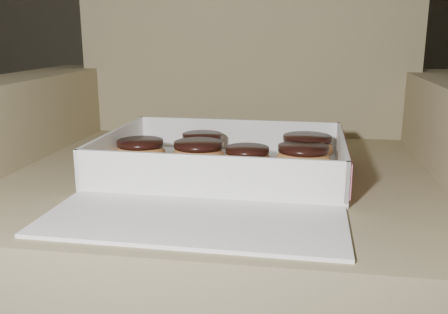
% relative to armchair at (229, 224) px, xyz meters
% --- Properties ---
extents(armchair, '(0.95, 0.80, 0.99)m').
position_rel_armchair_xyz_m(armchair, '(0.00, 0.00, 0.00)').
color(armchair, '#94845E').
rests_on(armchair, floor).
extents(bakery_box, '(0.40, 0.46, 0.07)m').
position_rel_armchair_xyz_m(bakery_box, '(0.01, -0.14, 0.14)').
color(bakery_box, white).
rests_on(bakery_box, armchair).
extents(donut_a, '(0.08, 0.08, 0.04)m').
position_rel_armchair_xyz_m(donut_a, '(-0.05, -0.01, 0.16)').
color(donut_a, '#CC8747').
rests_on(donut_a, bakery_box).
extents(donut_b, '(0.08, 0.08, 0.04)m').
position_rel_armchair_xyz_m(donut_b, '(0.04, -0.10, 0.16)').
color(donut_b, '#CC8747').
rests_on(donut_b, bakery_box).
extents(donut_c, '(0.09, 0.09, 0.04)m').
position_rel_armchair_xyz_m(donut_c, '(-0.14, -0.09, 0.16)').
color(donut_c, '#CC8747').
rests_on(donut_c, bakery_box).
extents(donut_d, '(0.09, 0.09, 0.04)m').
position_rel_armchair_xyz_m(donut_d, '(-0.04, -0.10, 0.16)').
color(donut_d, '#CC8747').
rests_on(donut_d, bakery_box).
extents(donut_e, '(0.09, 0.09, 0.05)m').
position_rel_armchair_xyz_m(donut_e, '(0.14, -0.02, 0.16)').
color(donut_e, '#CC8747').
rests_on(donut_e, bakery_box).
extents(donut_f, '(0.09, 0.09, 0.04)m').
position_rel_armchair_xyz_m(donut_f, '(0.14, -0.10, 0.16)').
color(donut_f, '#CC8747').
rests_on(donut_f, bakery_box).
extents(crumb_a, '(0.01, 0.01, 0.00)m').
position_rel_armchair_xyz_m(crumb_a, '(-0.01, -0.17, 0.14)').
color(crumb_a, black).
rests_on(crumb_a, bakery_box).
extents(crumb_b, '(0.01, 0.01, 0.00)m').
position_rel_armchair_xyz_m(crumb_b, '(0.07, -0.19, 0.14)').
color(crumb_b, black).
rests_on(crumb_b, bakery_box).
extents(crumb_c, '(0.01, 0.01, 0.00)m').
position_rel_armchair_xyz_m(crumb_c, '(-0.16, -0.18, 0.14)').
color(crumb_c, black).
rests_on(crumb_c, bakery_box).
extents(crumb_d, '(0.01, 0.01, 0.00)m').
position_rel_armchair_xyz_m(crumb_d, '(-0.12, -0.12, 0.14)').
color(crumb_d, black).
rests_on(crumb_d, bakery_box).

